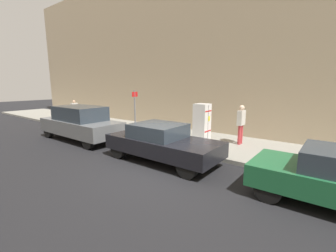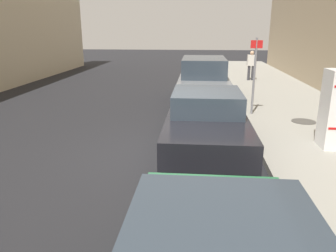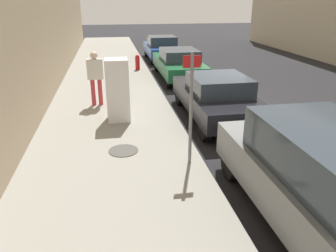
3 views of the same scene
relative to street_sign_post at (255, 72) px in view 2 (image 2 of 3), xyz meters
name	(u,v)px [view 2 (image 2 of 3)]	position (x,y,z in m)	size (l,w,h in m)	color
ground_plane	(170,154)	(2.38, 3.43, -1.51)	(80.00, 80.00, 0.00)	black
manhole_cover	(304,121)	(-1.41, 0.82, -1.35)	(0.70, 0.70, 0.02)	#47443F
street_sign_post	(255,72)	(0.00, 0.00, 0.00)	(0.36, 0.07, 2.41)	slate
pedestrian_standing_near	(251,64)	(-1.07, -7.48, -0.47)	(0.45, 0.22, 1.55)	#333338
parked_suv_gray	(203,80)	(1.55, -2.41, -0.61)	(1.87, 4.88, 1.75)	slate
parked_sedan_dark	(206,120)	(1.55, 2.97, -0.78)	(1.83, 4.37, 1.40)	black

